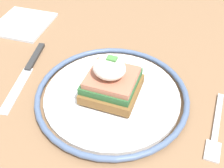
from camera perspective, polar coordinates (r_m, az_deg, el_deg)
name	(u,v)px	position (r m, az deg, el deg)	size (l,w,h in m)	color
dining_table	(112,115)	(0.62, 0.01, -6.29)	(0.89, 0.89, 0.73)	#846042
plate	(112,95)	(0.49, 0.00, -2.32)	(0.27, 0.27, 0.02)	white
sandwich	(111,81)	(0.47, -0.14, 0.67)	(0.09, 0.09, 0.08)	brown
fork	(216,129)	(0.48, 20.34, -8.49)	(0.02, 0.14, 0.00)	silver
knife	(28,70)	(0.57, -16.76, 2.80)	(0.05, 0.20, 0.01)	#2D2D2D
napkin	(23,24)	(0.72, -17.64, 11.61)	(0.12, 0.13, 0.01)	silver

